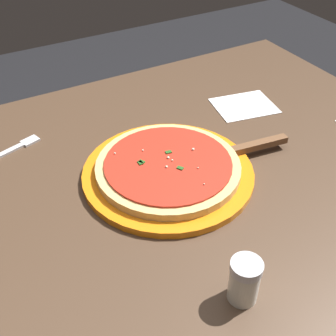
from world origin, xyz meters
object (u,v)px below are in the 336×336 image
Objects in this scene: napkin_folded_right at (244,106)px; fork at (4,154)px; pizza at (168,166)px; parmesan_shaker at (244,281)px; pizza_server at (241,150)px; serving_plate at (168,173)px.

fork is at bearing 171.08° from napkin_folded_right.
pizza is 1.53× the size of fork.
fork is 2.47× the size of parmesan_shaker.
parmesan_shaker is (-0.33, -0.44, 0.04)m from napkin_folded_right.
pizza is at bearing -154.13° from napkin_folded_right.
fork is at bearing 112.81° from parmesan_shaker.
napkin_folded_right is (0.29, 0.14, -0.02)m from pizza.
pizza is 0.35m from fork.
pizza is 1.96× the size of napkin_folded_right.
napkin_folded_right is at bearing 25.87° from pizza.
pizza_server is at bearing -129.09° from napkin_folded_right.
napkin_folded_right is at bearing 52.60° from parmesan_shaker.
parmesan_shaker reaches higher than napkin_folded_right.
pizza is at bearing -41.04° from fork.
parmesan_shaker is (-0.04, -0.29, 0.03)m from serving_plate.
pizza is at bearing 113.90° from serving_plate.
pizza_server is 1.22× the size of fork.
parmesan_shaker is (-0.20, -0.27, 0.02)m from pizza_server.
pizza_server is (0.16, -0.02, -0.00)m from pizza.
pizza_server is 0.34m from parmesan_shaker.
parmesan_shaker is (-0.04, -0.29, 0.01)m from pizza.
pizza is 0.32m from napkin_folded_right.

